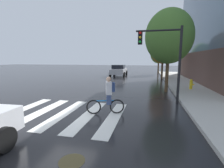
% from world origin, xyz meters
% --- Properties ---
extents(ground_plane, '(120.00, 120.00, 0.00)m').
position_xyz_m(ground_plane, '(0.00, 0.00, 0.00)').
color(ground_plane, black).
extents(crosswalk_stripes, '(5.17, 4.06, 0.01)m').
position_xyz_m(crosswalk_stripes, '(0.01, 0.00, 0.01)').
color(crosswalk_stripes, silver).
rests_on(crosswalk_stripes, ground).
extents(manhole_cover, '(0.64, 0.64, 0.01)m').
position_xyz_m(manhole_cover, '(1.97, -3.12, 0.00)').
color(manhole_cover, '#473D1E').
rests_on(manhole_cover, ground).
extents(sedan_mid, '(2.32, 4.80, 1.64)m').
position_xyz_m(sedan_mid, '(-0.67, 17.10, 0.85)').
color(sedan_mid, '#B7B7BC').
rests_on(sedan_mid, ground).
extents(cyclist, '(1.65, 0.58, 1.69)m').
position_xyz_m(cyclist, '(1.98, 0.39, 0.84)').
color(cyclist, black).
rests_on(cyclist, ground).
extents(traffic_light_near, '(2.47, 0.28, 4.20)m').
position_xyz_m(traffic_light_near, '(4.51, 3.01, 2.86)').
color(traffic_light_near, black).
rests_on(traffic_light_near, ground).
extents(fire_hydrant, '(0.33, 0.22, 0.78)m').
position_xyz_m(fire_hydrant, '(6.95, 6.95, 0.53)').
color(fire_hydrant, gold).
rests_on(fire_hydrant, sidewalk).
extents(street_tree_near, '(3.37, 3.37, 6.00)m').
position_xyz_m(street_tree_near, '(5.03, 6.09, 4.05)').
color(street_tree_near, '#4C3823').
rests_on(street_tree_near, ground).
extents(street_tree_mid, '(3.04, 3.04, 5.42)m').
position_xyz_m(street_tree_mid, '(5.30, 14.24, 3.65)').
color(street_tree_mid, '#4C3823').
rests_on(street_tree_mid, ground).
extents(street_tree_far, '(2.80, 2.80, 4.98)m').
position_xyz_m(street_tree_far, '(5.26, 22.08, 3.36)').
color(street_tree_far, '#4C3823').
rests_on(street_tree_far, ground).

